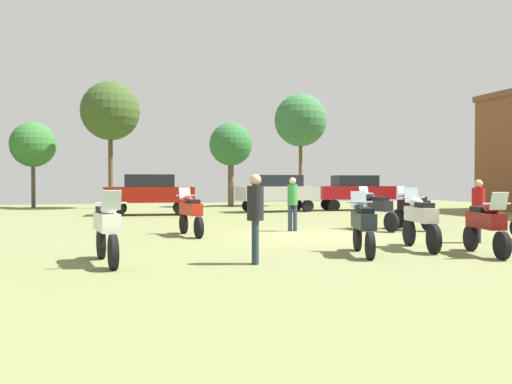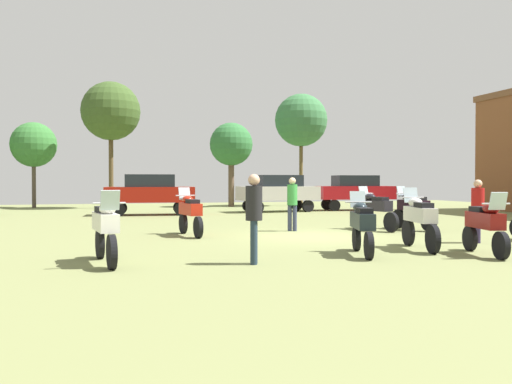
% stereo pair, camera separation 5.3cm
% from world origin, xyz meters
% --- Properties ---
extents(ground_plane, '(44.00, 52.00, 0.02)m').
position_xyz_m(ground_plane, '(0.00, 0.00, 0.01)').
color(ground_plane, olive).
extents(motorcycle_1, '(0.80, 2.06, 1.44)m').
position_xyz_m(motorcycle_1, '(-0.43, -4.09, 0.72)').
color(motorcycle_1, black).
rests_on(motorcycle_1, ground).
extents(motorcycle_2, '(0.68, 2.14, 1.50)m').
position_xyz_m(motorcycle_2, '(4.17, 1.20, 0.75)').
color(motorcycle_2, black).
rests_on(motorcycle_2, ground).
extents(motorcycle_4, '(0.74, 2.08, 1.44)m').
position_xyz_m(motorcycle_4, '(2.22, -4.91, 0.73)').
color(motorcycle_4, black).
rests_on(motorcycle_4, ground).
extents(motorcycle_5, '(0.74, 2.27, 1.51)m').
position_xyz_m(motorcycle_5, '(1.38, -3.58, 0.76)').
color(motorcycle_5, black).
rests_on(motorcycle_5, ground).
extents(motorcycle_6, '(0.66, 2.28, 1.51)m').
position_xyz_m(motorcycle_6, '(-6.06, -3.92, 0.76)').
color(motorcycle_6, black).
rests_on(motorcycle_6, ground).
extents(motorcycle_7, '(0.66, 2.22, 1.48)m').
position_xyz_m(motorcycle_7, '(-3.55, 1.24, 0.75)').
color(motorcycle_7, black).
rests_on(motorcycle_7, ground).
extents(motorcycle_9, '(0.70, 2.28, 1.50)m').
position_xyz_m(motorcycle_9, '(2.82, 1.39, 0.76)').
color(motorcycle_9, black).
rests_on(motorcycle_9, ground).
extents(car_1, '(4.44, 2.18, 2.00)m').
position_xyz_m(car_1, '(3.02, 12.70, 1.19)').
color(car_1, black).
rests_on(car_1, ground).
extents(car_2, '(4.44, 2.17, 2.00)m').
position_xyz_m(car_2, '(-3.92, 11.78, 1.19)').
color(car_2, black).
rests_on(car_2, ground).
extents(car_4, '(4.46, 2.24, 2.00)m').
position_xyz_m(car_4, '(7.79, 13.05, 1.19)').
color(car_4, black).
rests_on(car_4, ground).
extents(person_1, '(0.47, 0.47, 1.72)m').
position_xyz_m(person_1, '(3.68, -2.79, 1.02)').
color(person_1, '#2E2547').
rests_on(person_1, ground).
extents(person_2, '(0.46, 0.46, 1.80)m').
position_xyz_m(person_2, '(-0.02, 1.82, 1.07)').
color(person_2, '#2F354E').
rests_on(person_2, ground).
extents(person_3, '(0.43, 0.43, 1.82)m').
position_xyz_m(person_3, '(-3.17, -4.74, 1.09)').
color(person_3, '#21313F').
rests_on(person_3, ground).
extents(tree_1, '(3.58, 3.58, 7.76)m').
position_xyz_m(tree_1, '(-5.69, 19.05, 5.96)').
color(tree_1, '#4E3D25').
rests_on(tree_1, ground).
extents(tree_2, '(3.54, 3.54, 7.55)m').
position_xyz_m(tree_2, '(6.70, 19.00, 5.78)').
color(tree_2, brown).
rests_on(tree_2, ground).
extents(tree_4, '(2.80, 2.80, 5.35)m').
position_xyz_m(tree_4, '(-10.33, 20.93, 3.95)').
color(tree_4, '#4C4037').
rests_on(tree_4, ground).
extents(tree_5, '(2.79, 2.79, 5.47)m').
position_xyz_m(tree_5, '(1.86, 18.98, 4.04)').
color(tree_5, brown).
rests_on(tree_5, ground).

